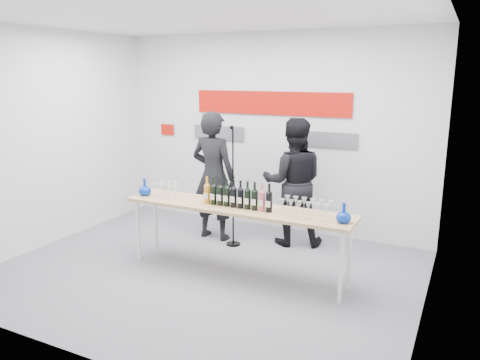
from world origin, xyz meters
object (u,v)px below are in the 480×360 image
at_px(presenter_right, 293,182).
at_px(mic_stand, 233,210).
at_px(presenter_left, 213,176).
at_px(tasting_table, 236,211).

relative_size(presenter_right, mic_stand, 1.05).
bearing_deg(presenter_left, tasting_table, 133.51).
relative_size(tasting_table, presenter_left, 1.52).
bearing_deg(mic_stand, tasting_table, -70.23).
bearing_deg(mic_stand, presenter_right, 21.83).
bearing_deg(mic_stand, presenter_left, 149.32).
height_order(presenter_left, mic_stand, presenter_left).
distance_m(presenter_left, mic_stand, 0.59).
relative_size(tasting_table, mic_stand, 1.66).
xyz_separation_m(tasting_table, presenter_right, (0.24, 1.29, 0.11)).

